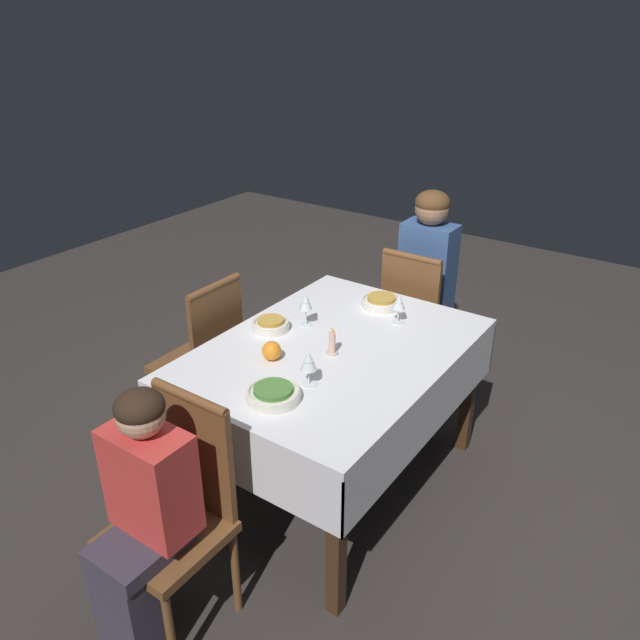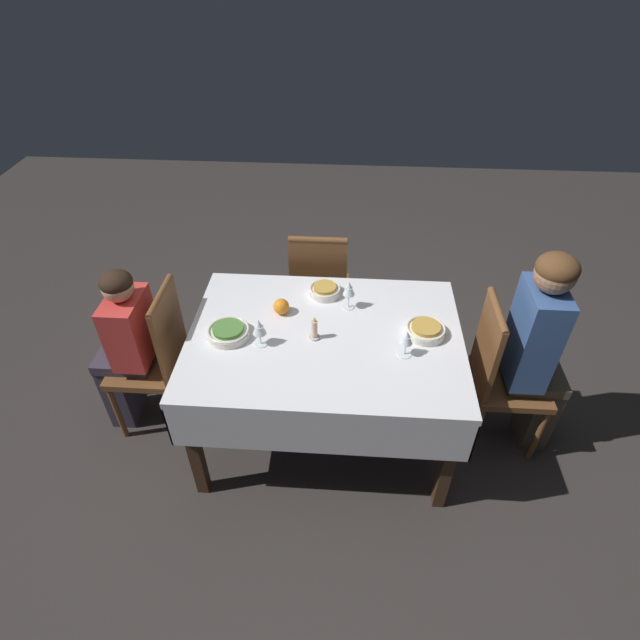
% 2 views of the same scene
% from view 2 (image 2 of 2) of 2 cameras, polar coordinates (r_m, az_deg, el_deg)
% --- Properties ---
extents(ground_plane, '(8.00, 8.00, 0.00)m').
position_cam_2_polar(ground_plane, '(3.07, 0.50, -12.39)').
color(ground_plane, '#332D2B').
extents(dining_table, '(1.39, 1.01, 0.76)m').
position_cam_2_polar(dining_table, '(2.58, 0.58, -3.26)').
color(dining_table, silver).
rests_on(dining_table, ground_plane).
extents(chair_west, '(0.39, 0.38, 0.95)m').
position_cam_2_polar(chair_west, '(2.84, 19.91, -5.59)').
color(chair_west, brown).
rests_on(chair_west, ground_plane).
extents(chair_east, '(0.39, 0.38, 0.95)m').
position_cam_2_polar(chair_east, '(2.91, -18.16, -3.83)').
color(chair_east, brown).
rests_on(chair_east, ground_plane).
extents(chair_south, '(0.38, 0.39, 0.95)m').
position_cam_2_polar(chair_south, '(3.26, -0.10, 3.81)').
color(chair_south, brown).
rests_on(chair_south, ground_plane).
extents(person_adult_denim, '(0.34, 0.30, 1.25)m').
position_cam_2_polar(person_adult_denim, '(2.76, 23.69, -2.83)').
color(person_adult_denim, '#4C4233').
rests_on(person_adult_denim, ground_plane).
extents(person_child_red, '(0.33, 0.30, 1.06)m').
position_cam_2_polar(person_child_red, '(2.93, -21.36, -2.67)').
color(person_child_red, '#383342').
rests_on(person_child_red, ground_plane).
extents(bowl_west, '(0.20, 0.20, 0.06)m').
position_cam_2_polar(bowl_west, '(2.56, 11.98, -1.11)').
color(bowl_west, silver).
rests_on(bowl_west, dining_table).
extents(wine_glass_west, '(0.07, 0.07, 0.15)m').
position_cam_2_polar(wine_glass_west, '(2.37, 9.86, -2.10)').
color(wine_glass_west, white).
rests_on(wine_glass_west, dining_table).
extents(bowl_east, '(0.21, 0.21, 0.06)m').
position_cam_2_polar(bowl_east, '(2.53, -10.41, -1.33)').
color(bowl_east, silver).
rests_on(bowl_east, dining_table).
extents(wine_glass_east, '(0.07, 0.07, 0.15)m').
position_cam_2_polar(wine_glass_east, '(2.41, -6.97, -0.88)').
color(wine_glass_east, white).
rests_on(wine_glass_east, dining_table).
extents(bowl_south, '(0.18, 0.18, 0.06)m').
position_cam_2_polar(bowl_south, '(2.77, 0.56, 3.44)').
color(bowl_south, silver).
rests_on(bowl_south, dining_table).
extents(wine_glass_south, '(0.06, 0.06, 0.17)m').
position_cam_2_polar(wine_glass_south, '(2.62, 3.33, 3.54)').
color(wine_glass_south, white).
rests_on(wine_glass_south, dining_table).
extents(candle_centerpiece, '(0.05, 0.05, 0.13)m').
position_cam_2_polar(candle_centerpiece, '(2.47, -0.64, -1.23)').
color(candle_centerpiece, beige).
rests_on(candle_centerpiece, dining_table).
extents(orange_fruit, '(0.08, 0.08, 0.08)m').
position_cam_2_polar(orange_fruit, '(2.63, -4.45, 1.55)').
color(orange_fruit, orange).
rests_on(orange_fruit, dining_table).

